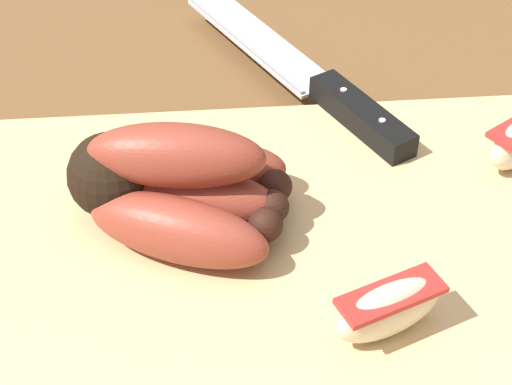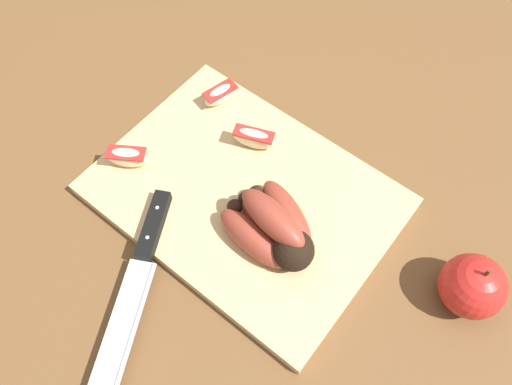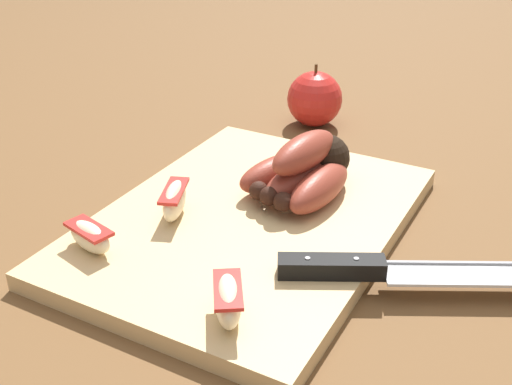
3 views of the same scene
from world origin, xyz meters
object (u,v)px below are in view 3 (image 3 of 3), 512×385
(apple_wedge_middle, at_px, (228,300))
(whole_apple, at_px, (315,99))
(banana_bunch, at_px, (305,171))
(apple_wedge_near, at_px, (90,236))
(apple_wedge_far, at_px, (174,200))
(chefs_knife, at_px, (383,269))

(apple_wedge_middle, height_order, whole_apple, whole_apple)
(banana_bunch, relative_size, apple_wedge_near, 2.29)
(banana_bunch, bearing_deg, whole_apple, 21.34)
(apple_wedge_middle, bearing_deg, apple_wedge_far, 48.92)
(banana_bunch, height_order, chefs_knife, banana_bunch)
(apple_wedge_middle, bearing_deg, apple_wedge_near, 81.42)
(banana_bunch, xyz_separation_m, apple_wedge_near, (-0.21, 0.14, -0.01))
(banana_bunch, bearing_deg, chefs_knife, -130.16)
(chefs_knife, xyz_separation_m, apple_wedge_middle, (-0.12, 0.09, 0.01))
(apple_wedge_far, bearing_deg, apple_wedge_near, 159.49)
(chefs_knife, bearing_deg, banana_bunch, 49.84)
(chefs_knife, relative_size, whole_apple, 2.77)
(chefs_knife, xyz_separation_m, apple_wedge_far, (-0.00, 0.23, 0.01))
(apple_wedge_near, bearing_deg, chefs_knife, -70.24)
(apple_wedge_far, xyz_separation_m, whole_apple, (0.35, -0.01, 0.00))
(banana_bunch, distance_m, chefs_knife, 0.17)
(apple_wedge_far, distance_m, whole_apple, 0.35)
(whole_apple, bearing_deg, chefs_knife, -147.25)
(chefs_knife, distance_m, apple_wedge_near, 0.29)
(apple_wedge_far, bearing_deg, chefs_knife, -89.52)
(banana_bunch, bearing_deg, apple_wedge_far, 138.39)
(chefs_knife, height_order, whole_apple, whole_apple)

